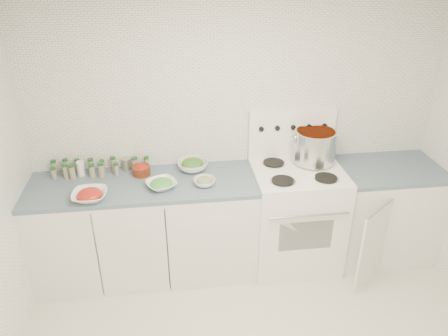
% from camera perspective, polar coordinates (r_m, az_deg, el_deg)
% --- Properties ---
extents(room_walls, '(3.54, 3.04, 2.52)m').
position_cam_1_polar(room_walls, '(2.30, 7.59, -1.01)').
color(room_walls, white).
rests_on(room_walls, ground).
extents(counter_left, '(1.85, 0.62, 0.90)m').
position_cam_1_polar(counter_left, '(3.84, -10.08, -7.80)').
color(counter_left, white).
rests_on(counter_left, ground).
extents(stove, '(0.76, 0.70, 1.36)m').
position_cam_1_polar(stove, '(3.94, 9.22, -5.89)').
color(stove, white).
rests_on(stove, ground).
extents(counter_right, '(0.89, 0.87, 0.90)m').
position_cam_1_polar(counter_right, '(4.26, 19.91, -5.35)').
color(counter_right, white).
rests_on(counter_right, ground).
extents(stock_pot, '(0.38, 0.36, 0.28)m').
position_cam_1_polar(stock_pot, '(3.81, 11.75, 2.98)').
color(stock_pot, silver).
rests_on(stock_pot, stove).
extents(bowl_tomato, '(0.27, 0.27, 0.09)m').
position_cam_1_polar(bowl_tomato, '(3.46, -17.15, -3.39)').
color(bowl_tomato, white).
rests_on(bowl_tomato, counter_left).
extents(bowl_snowpea, '(0.30, 0.30, 0.08)m').
position_cam_1_polar(bowl_snowpea, '(3.50, -8.18, -2.09)').
color(bowl_snowpea, white).
rests_on(bowl_snowpea, counter_left).
extents(bowl_broccoli, '(0.35, 0.35, 0.10)m').
position_cam_1_polar(bowl_broccoli, '(3.73, -4.12, 0.43)').
color(bowl_broccoli, white).
rests_on(bowl_broccoli, counter_left).
extents(bowl_zucchini, '(0.19, 0.19, 0.07)m').
position_cam_1_polar(bowl_zucchini, '(3.50, -2.56, -1.76)').
color(bowl_zucchini, white).
rests_on(bowl_zucchini, counter_left).
extents(bowl_pepper, '(0.15, 0.15, 0.09)m').
position_cam_1_polar(bowl_pepper, '(3.71, -10.76, -0.22)').
color(bowl_pepper, '#5C210F').
rests_on(bowl_pepper, counter_left).
extents(salt_canister, '(0.08, 0.08, 0.13)m').
position_cam_1_polar(salt_canister, '(3.82, -18.21, -0.08)').
color(salt_canister, white).
rests_on(salt_canister, counter_left).
extents(tin_can, '(0.09, 0.09, 0.10)m').
position_cam_1_polar(tin_can, '(3.82, -12.62, 0.51)').
color(tin_can, gray).
rests_on(tin_can, counter_left).
extents(spice_cluster, '(0.81, 0.16, 0.14)m').
position_cam_1_polar(spice_cluster, '(3.81, -16.80, 0.06)').
color(spice_cluster, gray).
rests_on(spice_cluster, counter_left).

